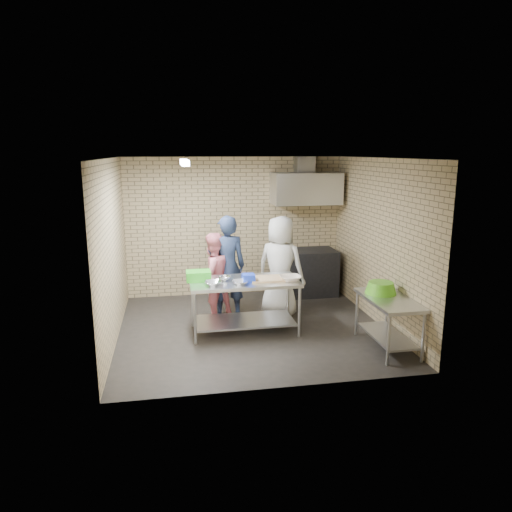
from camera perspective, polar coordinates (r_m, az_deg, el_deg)
The scene contains 25 objects.
floor at distance 7.73m, azimuth -0.47°, elevation -8.70°, with size 4.20×4.20×0.00m, color black.
ceiling at distance 7.21m, azimuth -0.51°, elevation 11.74°, with size 4.20×4.20×0.00m, color black.
back_wall at distance 9.30m, azimuth -2.59°, elevation 3.55°, with size 4.20×0.06×2.70m, color tan.
front_wall at distance 5.44m, azimuth 3.11°, elevation -2.94°, with size 4.20×0.06×2.70m, color tan.
left_wall at distance 7.30m, azimuth -16.96°, elevation 0.53°, with size 0.06×4.00×2.70m, color tan.
right_wall at distance 7.97m, azimuth 14.56°, elevation 1.65°, with size 0.06×4.00×2.70m, color tan.
prep_table at distance 7.46m, azimuth -1.41°, elevation -6.06°, with size 1.68×0.84×0.84m, color silver.
side_counter at distance 7.14m, azimuth 15.61°, elevation -7.79°, with size 0.60×1.20×0.75m, color silver.
stove at distance 9.42m, azimuth 5.92°, elevation -1.98°, with size 1.20×0.70×0.90m, color black.
range_hood at distance 9.20m, azimuth 6.07°, elevation 8.11°, with size 1.30×0.60×0.60m, color silver.
hood_duct at distance 9.32m, azimuth 5.87°, elevation 10.94°, with size 0.35×0.30×0.30m, color #A5A8AD.
wall_shelf at distance 9.48m, azimuth 7.47°, elevation 7.11°, with size 0.80×0.20×0.04m, color #3F2B19.
fluorescent_fixture at distance 7.11m, azimuth -8.63°, elevation 11.11°, with size 0.10×1.25×0.08m, color white.
green_crate at distance 7.36m, azimuth -6.97°, elevation -2.38°, with size 0.37×0.28×0.15m, color green.
blue_tub at distance 7.23m, azimuth -0.91°, elevation -2.68°, with size 0.19×0.19×0.12m, color blue.
cutting_board at distance 7.37m, azimuth 1.29°, elevation -2.76°, with size 0.51×0.39×0.03m, color #D9B07D.
mixing_bowl_a at distance 7.08m, azimuth -5.18°, elevation -3.31°, with size 0.26×0.26×0.06m, color silver.
mixing_bowl_b at distance 7.34m, azimuth -3.81°, elevation -2.72°, with size 0.20×0.20×0.06m, color #B7B8BE.
mixing_bowl_c at distance 7.11m, azimuth -1.95°, elevation -3.22°, with size 0.24×0.24×0.06m, color silver.
ceramic_bowl at distance 7.32m, azimuth 4.18°, elevation -2.69°, with size 0.32×0.32×0.08m, color beige.
green_basin at distance 7.21m, azimuth 14.83°, elevation -3.71°, with size 0.46×0.46×0.17m, color #59C626, non-canonical shape.
bottle_red at distance 9.40m, azimuth 6.03°, elevation 7.77°, with size 0.07×0.07×0.18m, color #B22619.
man_navy at distance 8.06m, azimuth -3.52°, elevation -1.27°, with size 0.64×0.42×1.76m, color black.
woman_pink at distance 8.05m, azimuth -5.28°, elevation -2.38°, with size 0.71×0.56×1.47m, color #E07783.
woman_white at distance 8.13m, azimuth 2.97°, elevation -1.23°, with size 0.85×0.55×1.73m, color silver.
Camera 1 is at (-1.22, -7.10, 2.80)m, focal length 33.15 mm.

